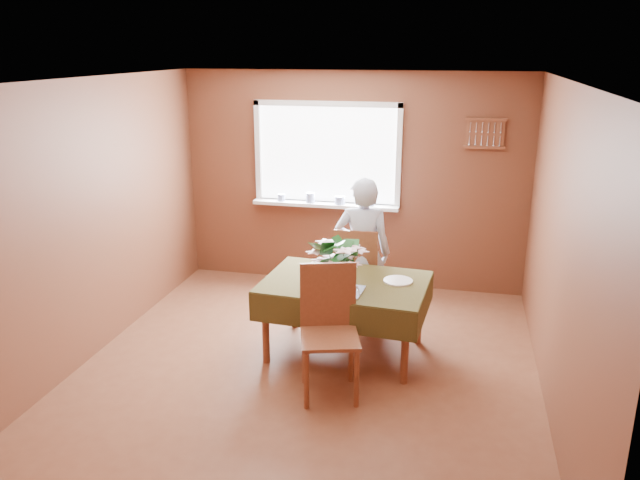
% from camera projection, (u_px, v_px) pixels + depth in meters
% --- Properties ---
extents(floor, '(4.50, 4.50, 0.00)m').
position_uv_depth(floor, '(306.00, 371.00, 5.52)').
color(floor, brown).
rests_on(floor, ground).
extents(ceiling, '(4.50, 4.50, 0.00)m').
position_uv_depth(ceiling, '(304.00, 80.00, 4.77)').
color(ceiling, white).
rests_on(ceiling, wall_back).
extents(wall_back, '(4.00, 0.00, 4.00)m').
position_uv_depth(wall_back, '(352.00, 181.00, 7.24)').
color(wall_back, brown).
rests_on(wall_back, floor).
extents(wall_front, '(4.00, 0.00, 4.00)m').
position_uv_depth(wall_front, '(193.00, 367.00, 3.05)').
color(wall_front, brown).
rests_on(wall_front, floor).
extents(wall_left, '(0.00, 4.50, 4.50)m').
position_uv_depth(wall_left, '(88.00, 222.00, 5.57)').
color(wall_left, brown).
rests_on(wall_left, floor).
extents(wall_right, '(0.00, 4.50, 4.50)m').
position_uv_depth(wall_right, '(561.00, 253.00, 4.72)').
color(wall_right, brown).
rests_on(wall_right, floor).
extents(window_assembly, '(1.72, 0.20, 1.22)m').
position_uv_depth(window_assembly, '(327.00, 172.00, 7.22)').
color(window_assembly, white).
rests_on(window_assembly, wall_back).
extents(spoon_rack, '(0.44, 0.05, 0.33)m').
position_uv_depth(spoon_rack, '(485.00, 133.00, 6.72)').
color(spoon_rack, brown).
rests_on(spoon_rack, wall_back).
extents(dining_table, '(1.54, 1.11, 0.72)m').
position_uv_depth(dining_table, '(345.00, 290.00, 5.67)').
color(dining_table, brown).
rests_on(dining_table, floor).
extents(chair_far, '(0.44, 0.44, 1.02)m').
position_uv_depth(chair_far, '(357.00, 272.00, 6.34)').
color(chair_far, brown).
rests_on(chair_far, floor).
extents(chair_near, '(0.57, 0.57, 1.07)m').
position_uv_depth(chair_near, '(329.00, 325.00, 5.07)').
color(chair_near, brown).
rests_on(chair_near, floor).
extents(seated_woman, '(0.59, 0.41, 1.54)m').
position_uv_depth(seated_woman, '(363.00, 253.00, 6.25)').
color(seated_woman, white).
rests_on(seated_woman, floor).
extents(flower_bouquet, '(0.49, 0.49, 0.42)m').
position_uv_depth(flower_bouquet, '(336.00, 259.00, 5.38)').
color(flower_bouquet, white).
rests_on(flower_bouquet, dining_table).
extents(side_plate, '(0.32, 0.32, 0.01)m').
position_uv_depth(side_plate, '(398.00, 281.00, 5.63)').
color(side_plate, white).
rests_on(side_plate, dining_table).
extents(table_knife, '(0.07, 0.19, 0.00)m').
position_uv_depth(table_knife, '(358.00, 291.00, 5.40)').
color(table_knife, silver).
rests_on(table_knife, dining_table).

